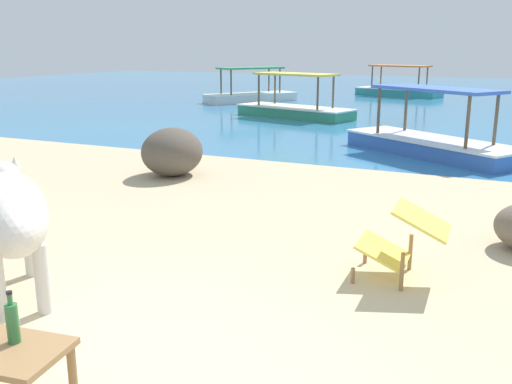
# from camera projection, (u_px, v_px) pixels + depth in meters

# --- Properties ---
(water_surface) EXTENTS (60.00, 36.00, 0.03)m
(water_surface) POSITION_uv_depth(u_px,v_px,m) (466.00, 100.00, 22.68)
(water_surface) COLOR teal
(water_surface) RESTS_ON ground
(cow) EXTENTS (1.76, 1.50, 1.09)m
(cow) POSITION_uv_depth(u_px,v_px,m) (9.00, 211.00, 4.57)
(cow) COLOR beige
(cow) RESTS_ON sand_beach
(bottle) EXTENTS (0.07, 0.07, 0.30)m
(bottle) POSITION_uv_depth(u_px,v_px,m) (12.00, 322.00, 3.03)
(bottle) COLOR #2D6B38
(bottle) RESTS_ON low_bench_table
(deck_chair_near) EXTENTS (0.79, 0.57, 0.68)m
(deck_chair_near) POSITION_uv_depth(u_px,v_px,m) (402.00, 238.00, 4.96)
(deck_chair_near) COLOR olive
(deck_chair_near) RESTS_ON sand_beach
(shore_rock_medium) EXTENTS (1.11, 1.22, 0.76)m
(shore_rock_medium) POSITION_uv_depth(u_px,v_px,m) (172.00, 152.00, 9.04)
(shore_rock_medium) COLOR brown
(shore_rock_medium) RESTS_ON sand_beach
(boat_green) EXTENTS (3.85, 2.14, 1.29)m
(boat_green) POSITION_uv_depth(u_px,v_px,m) (295.00, 108.00, 16.85)
(boat_green) COLOR #338E66
(boat_green) RESTS_ON water_surface
(boat_teal) EXTENTS (3.85, 2.15, 1.29)m
(boat_teal) POSITION_uv_depth(u_px,v_px,m) (398.00, 89.00, 24.27)
(boat_teal) COLOR teal
(boat_teal) RESTS_ON water_surface
(boat_blue) EXTENTS (3.70, 2.99, 1.29)m
(boat_blue) POSITION_uv_depth(u_px,v_px,m) (432.00, 141.00, 10.94)
(boat_blue) COLOR #3866B7
(boat_blue) RESTS_ON water_surface
(boat_white) EXTENTS (2.98, 3.70, 1.29)m
(boat_white) POSITION_uv_depth(u_px,v_px,m) (251.00, 94.00, 21.76)
(boat_white) COLOR white
(boat_white) RESTS_ON water_surface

